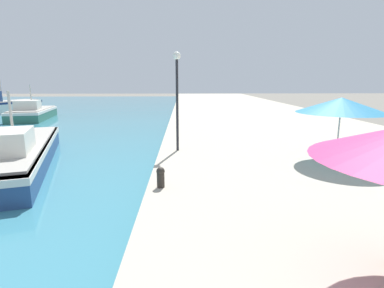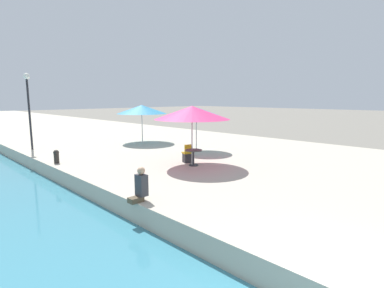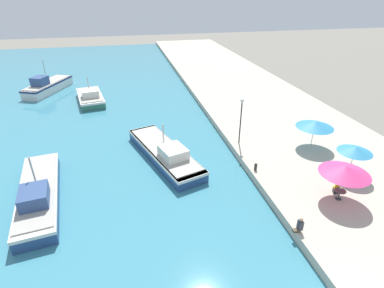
{
  "view_description": "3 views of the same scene",
  "coord_description": "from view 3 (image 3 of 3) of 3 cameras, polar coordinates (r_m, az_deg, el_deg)",
  "views": [
    {
      "loc": [
        1.16,
        4.39,
        3.98
      ],
      "look_at": [
        1.5,
        16.05,
        1.51
      ],
      "focal_mm": 28.0,
      "sensor_mm": 36.0,
      "label": 1
    },
    {
      "loc": [
        -4.8,
        -1.3,
        3.82
      ],
      "look_at": [
        4.8,
        8.45,
        1.71
      ],
      "focal_mm": 28.0,
      "sensor_mm": 36.0,
      "label": 2
    },
    {
      "loc": [
        -9.52,
        -6.33,
        14.49
      ],
      "look_at": [
        -4.0,
        18.0,
        1.31
      ],
      "focal_mm": 28.0,
      "sensor_mm": 36.0,
      "label": 3
    }
  ],
  "objects": [
    {
      "name": "quay_promenade",
      "position": [
        48.83,
        8.99,
        10.69
      ],
      "size": [
        16.0,
        90.0,
        0.71
      ],
      "color": "#BCB29E",
      "rests_on": "ground_plane"
    },
    {
      "name": "mooring_bollard",
      "position": [
        25.81,
        12.04,
        -4.21
      ],
      "size": [
        0.26,
        0.26,
        0.65
      ],
      "color": "#2D2823",
      "rests_on": "quay_promenade"
    },
    {
      "name": "cafe_umbrella_striped",
      "position": [
        30.41,
        22.4,
        3.51
      ],
      "size": [
        3.46,
        3.46,
        2.63
      ],
      "color": "#B7B7B7",
      "rests_on": "quay_promenade"
    },
    {
      "name": "cafe_umbrella_pink",
      "position": [
        23.5,
        27.16,
        -4.41
      ],
      "size": [
        3.48,
        3.48,
        2.75
      ],
      "color": "#B7B7B7",
      "rests_on": "quay_promenade"
    },
    {
      "name": "lamppost",
      "position": [
        28.88,
        9.36,
        5.74
      ],
      "size": [
        0.36,
        0.36,
        4.56
      ],
      "color": "#232328",
      "rests_on": "quay_promenade"
    },
    {
      "name": "fishing_boat_mid",
      "position": [
        28.08,
        -5.17,
        -1.61
      ],
      "size": [
        6.12,
        11.4,
        3.5
      ],
      "rotation": [
        0.0,
        0.0,
        0.31
      ],
      "color": "navy",
      "rests_on": "water_basin"
    },
    {
      "name": "cafe_umbrella_white",
      "position": [
        26.98,
        28.66,
        -0.93
      ],
      "size": [
        2.67,
        2.67,
        2.58
      ],
      "color": "#B7B7B7",
      "rests_on": "quay_promenade"
    },
    {
      "name": "cafe_table",
      "position": [
        24.41,
        26.32,
        -8.36
      ],
      "size": [
        0.8,
        0.8,
        0.74
      ],
      "color": "#333338",
      "rests_on": "quay_promenade"
    },
    {
      "name": "person_at_quay",
      "position": [
        20.64,
        19.8,
        -14.37
      ],
      "size": [
        0.57,
        0.36,
        1.05
      ],
      "color": "brown",
      "rests_on": "quay_promenade"
    },
    {
      "name": "cafe_chair_left",
      "position": [
        25.08,
        25.74,
        -7.78
      ],
      "size": [
        0.52,
        0.54,
        0.91
      ],
      "rotation": [
        0.0,
        0.0,
        -0.33
      ],
      "color": "#2D2D33",
      "rests_on": "quay_promenade"
    },
    {
      "name": "fishing_boat_near",
      "position": [
        25.37,
        -27.17,
        -8.36
      ],
      "size": [
        4.19,
        10.83,
        3.81
      ],
      "rotation": [
        0.0,
        0.0,
        0.15
      ],
      "color": "navy",
      "rests_on": "water_basin"
    },
    {
      "name": "fishing_boat_distant",
      "position": [
        51.62,
        -25.81,
        9.94
      ],
      "size": [
        6.26,
        9.58,
        4.81
      ],
      "rotation": [
        0.0,
        0.0,
        -0.42
      ],
      "color": "silver",
      "rests_on": "water_basin"
    },
    {
      "name": "fishing_boat_far",
      "position": [
        44.74,
        -18.8,
        8.47
      ],
      "size": [
        4.45,
        8.15,
        3.54
      ],
      "rotation": [
        0.0,
        0.0,
        0.18
      ],
      "color": "#33705B",
      "rests_on": "water_basin"
    }
  ]
}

